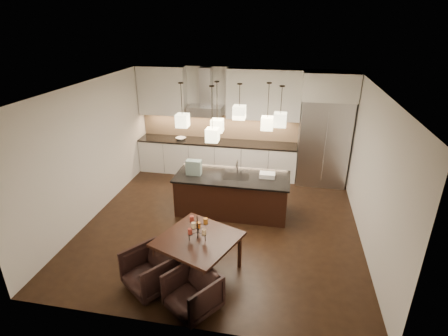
% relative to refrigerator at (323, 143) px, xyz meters
% --- Properties ---
extents(floor, '(5.50, 5.50, 0.02)m').
position_rel_refrigerator_xyz_m(floor, '(-2.10, -2.38, -1.08)').
color(floor, black).
rests_on(floor, ground).
extents(ceiling, '(5.50, 5.50, 0.02)m').
position_rel_refrigerator_xyz_m(ceiling, '(-2.10, -2.38, 1.73)').
color(ceiling, white).
rests_on(ceiling, wall_back).
extents(wall_back, '(5.50, 0.02, 2.80)m').
position_rel_refrigerator_xyz_m(wall_back, '(-2.10, 0.38, 0.32)').
color(wall_back, silver).
rests_on(wall_back, ground).
extents(wall_front, '(5.50, 0.02, 2.80)m').
position_rel_refrigerator_xyz_m(wall_front, '(-2.10, -5.14, 0.32)').
color(wall_front, silver).
rests_on(wall_front, ground).
extents(wall_left, '(0.02, 5.50, 2.80)m').
position_rel_refrigerator_xyz_m(wall_left, '(-4.86, -2.38, 0.32)').
color(wall_left, silver).
rests_on(wall_left, ground).
extents(wall_right, '(0.02, 5.50, 2.80)m').
position_rel_refrigerator_xyz_m(wall_right, '(0.66, -2.38, 0.32)').
color(wall_right, silver).
rests_on(wall_right, ground).
extents(refrigerator, '(1.20, 0.72, 2.15)m').
position_rel_refrigerator_xyz_m(refrigerator, '(0.00, 0.00, 0.00)').
color(refrigerator, '#B7B7BA').
rests_on(refrigerator, floor).
extents(fridge_panel, '(1.26, 0.72, 0.65)m').
position_rel_refrigerator_xyz_m(fridge_panel, '(0.00, 0.00, 1.40)').
color(fridge_panel, silver).
rests_on(fridge_panel, refrigerator).
extents(lower_cabinets, '(4.21, 0.62, 0.88)m').
position_rel_refrigerator_xyz_m(lower_cabinets, '(-2.73, 0.05, -0.64)').
color(lower_cabinets, silver).
rests_on(lower_cabinets, floor).
extents(countertop, '(4.21, 0.66, 0.04)m').
position_rel_refrigerator_xyz_m(countertop, '(-2.73, 0.05, -0.17)').
color(countertop, black).
rests_on(countertop, lower_cabinets).
extents(backsplash, '(4.21, 0.02, 0.63)m').
position_rel_refrigerator_xyz_m(backsplash, '(-2.73, 0.35, 0.16)').
color(backsplash, '#D7AF85').
rests_on(backsplash, countertop).
extents(upper_cab_left, '(1.25, 0.35, 1.25)m').
position_rel_refrigerator_xyz_m(upper_cab_left, '(-4.20, 0.19, 1.10)').
color(upper_cab_left, silver).
rests_on(upper_cab_left, wall_back).
extents(upper_cab_right, '(1.85, 0.35, 1.25)m').
position_rel_refrigerator_xyz_m(upper_cab_right, '(-1.55, 0.19, 1.10)').
color(upper_cab_right, silver).
rests_on(upper_cab_right, wall_back).
extents(hood_canopy, '(0.90, 0.52, 0.24)m').
position_rel_refrigerator_xyz_m(hood_canopy, '(-3.03, 0.10, 0.65)').
color(hood_canopy, '#B7B7BA').
rests_on(hood_canopy, wall_back).
extents(hood_chimney, '(0.30, 0.28, 0.96)m').
position_rel_refrigerator_xyz_m(hood_chimney, '(-3.03, 0.21, 1.24)').
color(hood_chimney, '#B7B7BA').
rests_on(hood_chimney, hood_canopy).
extents(fruit_bowl, '(0.34, 0.34, 0.06)m').
position_rel_refrigerator_xyz_m(fruit_bowl, '(-3.70, 0.00, -0.12)').
color(fruit_bowl, silver).
rests_on(fruit_bowl, countertop).
extents(island_body, '(2.34, 0.94, 0.82)m').
position_rel_refrigerator_xyz_m(island_body, '(-1.97, -1.91, -0.66)').
color(island_body, black).
rests_on(island_body, floor).
extents(island_top, '(2.42, 1.01, 0.04)m').
position_rel_refrigerator_xyz_m(island_top, '(-1.97, -1.91, -0.23)').
color(island_top, black).
rests_on(island_top, island_body).
extents(faucet, '(0.09, 0.22, 0.36)m').
position_rel_refrigerator_xyz_m(faucet, '(-1.88, -1.81, -0.04)').
color(faucet, silver).
rests_on(faucet, island_top).
extents(tote_bag, '(0.32, 0.17, 0.32)m').
position_rel_refrigerator_xyz_m(tote_bag, '(-2.79, -1.98, -0.05)').
color(tote_bag, '#1A4432').
rests_on(tote_bag, island_top).
extents(food_container, '(0.32, 0.22, 0.09)m').
position_rel_refrigerator_xyz_m(food_container, '(-1.24, -1.83, -0.17)').
color(food_container, silver).
rests_on(food_container, island_top).
extents(dining_table, '(1.50, 1.50, 0.69)m').
position_rel_refrigerator_xyz_m(dining_table, '(-2.18, -4.00, -0.73)').
color(dining_table, black).
rests_on(dining_table, floor).
extents(candelabra, '(0.43, 0.43, 0.40)m').
position_rel_refrigerator_xyz_m(candelabra, '(-2.18, -4.00, -0.18)').
color(candelabra, black).
rests_on(candelabra, dining_table).
extents(candle_a, '(0.09, 0.09, 0.09)m').
position_rel_refrigerator_xyz_m(candle_a, '(-2.06, -4.04, -0.22)').
color(candle_a, '#F8CE98').
rests_on(candle_a, candelabra).
extents(candle_b, '(0.09, 0.09, 0.09)m').
position_rel_refrigerator_xyz_m(candle_b, '(-2.20, -3.87, -0.22)').
color(candle_b, orange).
rests_on(candle_b, candelabra).
extents(candle_c, '(0.09, 0.09, 0.09)m').
position_rel_refrigerator_xyz_m(candle_c, '(-2.28, -4.07, -0.22)').
color(candle_c, '#B13B2D').
rests_on(candle_c, candelabra).
extents(candle_d, '(0.09, 0.09, 0.09)m').
position_rel_refrigerator_xyz_m(candle_d, '(-2.06, -3.96, -0.07)').
color(candle_d, orange).
rests_on(candle_d, candelabra).
extents(candle_e, '(0.09, 0.09, 0.09)m').
position_rel_refrigerator_xyz_m(candle_e, '(-2.28, -3.93, -0.07)').
color(candle_e, '#B13B2D').
rests_on(candle_e, candelabra).
extents(candle_f, '(0.09, 0.09, 0.09)m').
position_rel_refrigerator_xyz_m(candle_f, '(-2.21, -4.11, -0.07)').
color(candle_f, '#F8CE98').
rests_on(candle_f, candelabra).
extents(armchair_left, '(0.99, 0.99, 0.65)m').
position_rel_refrigerator_xyz_m(armchair_left, '(-2.84, -4.47, -0.75)').
color(armchair_left, black).
rests_on(armchair_left, floor).
extents(armchair_right, '(0.93, 0.94, 0.62)m').
position_rel_refrigerator_xyz_m(armchair_right, '(-2.06, -4.79, -0.77)').
color(armchair_right, black).
rests_on(armchair_right, floor).
extents(pendant_a, '(0.24, 0.24, 0.26)m').
position_rel_refrigerator_xyz_m(pendant_a, '(-2.98, -2.02, 0.97)').
color(pendant_a, '#F3E8B1').
rests_on(pendant_a, ceiling).
extents(pendant_b, '(0.24, 0.24, 0.26)m').
position_rel_refrigerator_xyz_m(pendant_b, '(-2.33, -1.74, 0.82)').
color(pendant_b, '#F3E8B1').
rests_on(pendant_b, ceiling).
extents(pendant_c, '(0.24, 0.24, 0.26)m').
position_rel_refrigerator_xyz_m(pendant_c, '(-1.85, -1.91, 1.16)').
color(pendant_c, '#F3E8B1').
rests_on(pendant_c, ceiling).
extents(pendant_d, '(0.24, 0.24, 0.26)m').
position_rel_refrigerator_xyz_m(pendant_d, '(-1.31, -1.70, 0.92)').
color(pendant_d, '#F3E8B1').
rests_on(pendant_d, ceiling).
extents(pendant_e, '(0.24, 0.24, 0.26)m').
position_rel_refrigerator_xyz_m(pendant_e, '(-1.05, -1.99, 1.08)').
color(pendant_e, '#F3E8B1').
rests_on(pendant_e, ceiling).
extents(pendant_f, '(0.24, 0.24, 0.26)m').
position_rel_refrigerator_xyz_m(pendant_f, '(-2.32, -2.23, 0.78)').
color(pendant_f, '#F3E8B1').
rests_on(pendant_f, ceiling).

